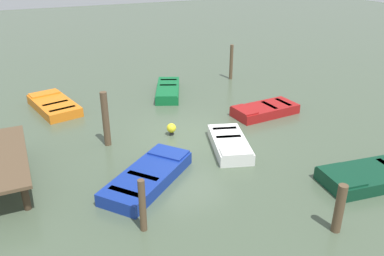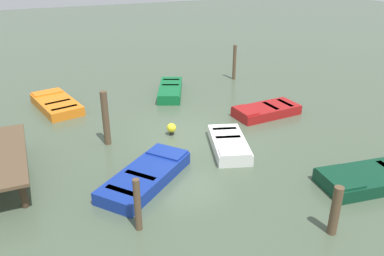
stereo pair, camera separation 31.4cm
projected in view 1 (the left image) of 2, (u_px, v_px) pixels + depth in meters
name	position (u px, v px, depth m)	size (l,w,h in m)	color
ground_plane	(192.00, 136.00, 15.15)	(80.00, 80.00, 0.00)	#475642
dock_segment	(1.00, 160.00, 11.79)	(4.27, 1.57, 0.95)	brown
rowboat_blue	(148.00, 176.00, 12.08)	(3.22, 3.46, 0.46)	navy
rowboat_dark_green	(381.00, 174.00, 12.20)	(1.87, 4.05, 0.46)	#0C3823
rowboat_white	(230.00, 144.00, 14.09)	(2.87, 1.87, 0.46)	silver
rowboat_red	(265.00, 110.00, 17.04)	(1.52, 2.94, 0.46)	maroon
rowboat_green	(168.00, 90.00, 19.41)	(3.36, 2.21, 0.46)	#0F602D
rowboat_orange	(54.00, 105.00, 17.57)	(3.36, 2.13, 0.46)	orange
mooring_piling_mid_left	(339.00, 209.00, 9.80)	(0.24, 0.24, 1.37)	brown
mooring_piling_near_right	(106.00, 119.00, 14.08)	(0.24, 0.24, 2.04)	brown
mooring_piling_near_left	(142.00, 206.00, 9.81)	(0.18, 0.18, 1.49)	brown
mooring_piling_far_left	(231.00, 62.00, 21.41)	(0.18, 0.18, 1.89)	brown
marker_buoy	(171.00, 128.00, 15.13)	(0.36, 0.36, 0.48)	#262626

